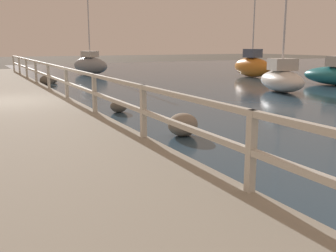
{
  "coord_description": "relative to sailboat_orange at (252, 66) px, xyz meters",
  "views": [
    {
      "loc": [
        -0.9,
        -13.32,
        2.07
      ],
      "look_at": [
        4.19,
        -3.32,
        -0.27
      ],
      "focal_mm": 42.0,
      "sensor_mm": 36.0,
      "label": 1
    }
  ],
  "objects": [
    {
      "name": "railing",
      "position": [
        -13.54,
        -7.08,
        0.27
      ],
      "size": [
        0.1,
        32.5,
        1.01
      ],
      "color": "beige",
      "rests_on": "dock_walkway"
    },
    {
      "name": "boulder_far_strip",
      "position": [
        -12.26,
        3.09,
        -0.57
      ],
      "size": [
        0.42,
        0.38,
        0.32
      ],
      "color": "gray",
      "rests_on": "ground"
    },
    {
      "name": "sailboat_white",
      "position": [
        -4.09,
        -7.14,
        -0.13
      ],
      "size": [
        2.28,
        3.38,
        6.68
      ],
      "rotation": [
        0.0,
        0.0,
        -0.29
      ],
      "color": "white",
      "rests_on": "water_surface"
    },
    {
      "name": "ground_plane",
      "position": [
        -15.59,
        -7.08,
        -0.72
      ],
      "size": [
        120.0,
        120.0,
        0.0
      ],
      "primitive_type": "plane",
      "color": "#4C473D"
    },
    {
      "name": "boulder_downstream",
      "position": [
        -12.18,
        -12.68,
        -0.46
      ],
      "size": [
        0.71,
        0.64,
        0.53
      ],
      "color": "gray",
      "rests_on": "ground"
    },
    {
      "name": "sailboat_gray",
      "position": [
        -8.73,
        6.92,
        -0.04
      ],
      "size": [
        2.31,
        3.62,
        6.48
      ],
      "rotation": [
        0.0,
        0.0,
        0.38
      ],
      "color": "gray",
      "rests_on": "water_surface"
    },
    {
      "name": "dock_walkway",
      "position": [
        -15.59,
        -7.08,
        -0.57
      ],
      "size": [
        4.29,
        36.0,
        0.3
      ],
      "color": "gray",
      "rests_on": "ground"
    },
    {
      "name": "sailboat_orange",
      "position": [
        0.0,
        0.0,
        0.0
      ],
      "size": [
        1.19,
        3.52,
        5.99
      ],
      "rotation": [
        0.0,
        0.0,
        -0.03
      ],
      "color": "orange",
      "rests_on": "water_surface"
    },
    {
      "name": "boulder_upstream",
      "position": [
        -12.38,
        1.45,
        -0.55
      ],
      "size": [
        0.46,
        0.42,
        0.35
      ],
      "color": "#666056",
      "rests_on": "ground"
    },
    {
      "name": "boulder_mid_strip",
      "position": [
        -12.4,
        -8.99,
        -0.52
      ],
      "size": [
        0.53,
        0.48,
        0.4
      ],
      "color": "#666056",
      "rests_on": "ground"
    },
    {
      "name": "boulder_water_edge",
      "position": [
        -12.87,
        0.42,
        -0.45
      ],
      "size": [
        0.73,
        0.66,
        0.55
      ],
      "color": "#666056",
      "rests_on": "ground"
    },
    {
      "name": "boulder_near_dock",
      "position": [
        -12.16,
        -12.72,
        -0.52
      ],
      "size": [
        0.56,
        0.5,
        0.42
      ],
      "color": "#666056",
      "rests_on": "ground"
    }
  ]
}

